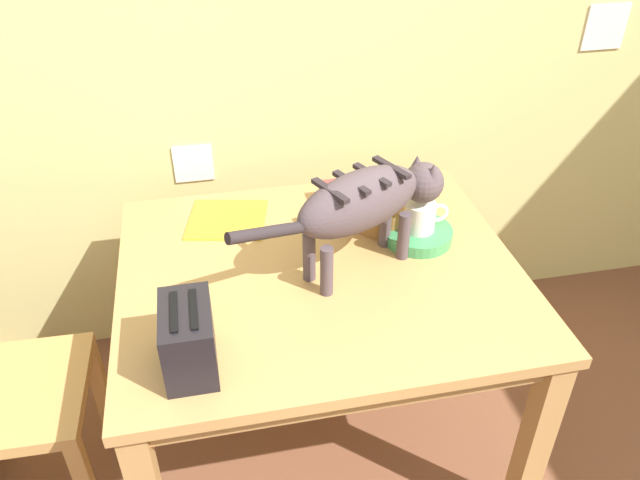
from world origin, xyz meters
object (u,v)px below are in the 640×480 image
at_px(book_stack, 351,196).
at_px(coffee_mug, 421,216).
at_px(saucer_bowl, 418,234).
at_px(cat, 368,201).
at_px(magazine, 227,219).
at_px(toaster, 188,339).
at_px(dining_table, 320,291).
at_px(wicker_basket, 389,204).

bearing_deg(book_stack, coffee_mug, -57.13).
bearing_deg(book_stack, saucer_bowl, -57.68).
bearing_deg(saucer_bowl, cat, -155.18).
xyz_separation_m(saucer_bowl, magazine, (-0.57, 0.23, -0.02)).
height_order(coffee_mug, toaster, toaster).
bearing_deg(saucer_bowl, magazine, 158.13).
relative_size(saucer_bowl, magazine, 0.87).
xyz_separation_m(dining_table, cat, (0.13, -0.01, 0.30)).
bearing_deg(dining_table, wicker_basket, 39.30).
height_order(cat, saucer_bowl, cat).
distance_m(dining_table, coffee_mug, 0.38).
bearing_deg(coffee_mug, book_stack, 122.87).
bearing_deg(wicker_basket, magazine, 170.18).
xyz_separation_m(cat, wicker_basket, (0.14, 0.23, -0.17)).
bearing_deg(saucer_bowl, dining_table, -165.51).
relative_size(coffee_mug, wicker_basket, 0.51).
xyz_separation_m(dining_table, saucer_bowl, (0.33, 0.08, 0.11)).
distance_m(dining_table, toaster, 0.52).
bearing_deg(toaster, magazine, 77.72).
height_order(dining_table, saucer_bowl, saucer_bowl).
height_order(saucer_bowl, coffee_mug, coffee_mug).
bearing_deg(toaster, dining_table, 39.54).
bearing_deg(magazine, toaster, -89.96).
distance_m(book_stack, wicker_basket, 0.14).
bearing_deg(toaster, cat, 31.01).
relative_size(saucer_bowl, wicker_basket, 0.78).
bearing_deg(book_stack, dining_table, -118.04).
relative_size(cat, toaster, 3.30).
distance_m(coffee_mug, magazine, 0.62).
xyz_separation_m(magazine, toaster, (-0.14, -0.63, 0.08)).
bearing_deg(book_stack, magazine, -178.20).
xyz_separation_m(magazine, book_stack, (0.42, 0.01, 0.03)).
bearing_deg(cat, dining_table, -116.98).
height_order(dining_table, wicker_basket, wicker_basket).
relative_size(coffee_mug, magazine, 0.57).
bearing_deg(wicker_basket, dining_table, -140.70).
relative_size(cat, wicker_basket, 2.40).
distance_m(cat, magazine, 0.54).
bearing_deg(dining_table, cat, -2.16).
relative_size(cat, coffee_mug, 4.73).
bearing_deg(magazine, coffee_mug, -9.43).
bearing_deg(saucer_bowl, toaster, -150.62).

